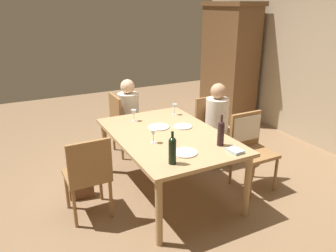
% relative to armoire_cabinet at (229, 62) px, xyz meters
% --- Properties ---
extents(ground_plane, '(10.00, 10.00, 0.00)m').
position_rel_armoire_cabinet_xyz_m(ground_plane, '(1.99, -2.34, -1.10)').
color(ground_plane, '#846647').
extents(armoire_cabinet, '(1.18, 0.62, 2.18)m').
position_rel_armoire_cabinet_xyz_m(armoire_cabinet, '(0.00, 0.00, 0.00)').
color(armoire_cabinet, brown).
rests_on(armoire_cabinet, ground_plane).
extents(dining_table, '(1.77, 1.17, 0.75)m').
position_rel_armoire_cabinet_xyz_m(dining_table, '(1.99, -2.34, -0.42)').
color(dining_table, tan).
rests_on(dining_table, ground_plane).
extents(chair_far_left, '(0.44, 0.44, 0.92)m').
position_rel_armoire_cabinet_xyz_m(chair_far_left, '(1.50, -1.37, -0.56)').
color(chair_far_left, olive).
rests_on(chair_far_left, ground_plane).
extents(chair_left_end, '(0.44, 0.44, 0.92)m').
position_rel_armoire_cabinet_xyz_m(chair_left_end, '(0.72, -2.42, -0.56)').
color(chair_left_end, olive).
rests_on(chair_left_end, ground_plane).
extents(chair_far_right, '(0.46, 0.44, 0.92)m').
position_rel_armoire_cabinet_xyz_m(chair_far_right, '(2.26, -1.37, -0.50)').
color(chair_far_right, olive).
rests_on(chair_far_right, ground_plane).
extents(chair_near, '(0.44, 0.44, 0.92)m').
position_rel_armoire_cabinet_xyz_m(chair_near, '(2.07, -3.30, -0.56)').
color(chair_near, olive).
rests_on(chair_near, ground_plane).
extents(person_woman_host, '(0.36, 0.32, 1.15)m').
position_rel_armoire_cabinet_xyz_m(person_woman_host, '(1.61, -1.37, -0.43)').
color(person_woman_host, '#33333D').
rests_on(person_woman_host, ground_plane).
extents(person_man_bearded, '(0.31, 0.35, 1.14)m').
position_rel_armoire_cabinet_xyz_m(person_man_bearded, '(0.72, -2.31, -0.44)').
color(person_man_bearded, '#33333D').
rests_on(person_man_bearded, ground_plane).
extents(wine_bottle_tall_green, '(0.07, 0.07, 0.32)m').
position_rel_armoire_cabinet_xyz_m(wine_bottle_tall_green, '(2.66, -2.64, -0.21)').
color(wine_bottle_tall_green, black).
rests_on(wine_bottle_tall_green, dining_table).
extents(wine_bottle_dark_red, '(0.07, 0.07, 0.34)m').
position_rel_armoire_cabinet_xyz_m(wine_bottle_dark_red, '(2.52, -1.99, -0.20)').
color(wine_bottle_dark_red, black).
rests_on(wine_bottle_dark_red, dining_table).
extents(wine_glass_near_left, '(0.07, 0.07, 0.15)m').
position_rel_armoire_cabinet_xyz_m(wine_glass_near_left, '(1.38, -2.51, -0.24)').
color(wine_glass_near_left, silver).
rests_on(wine_glass_near_left, dining_table).
extents(wine_glass_centre, '(0.07, 0.07, 0.15)m').
position_rel_armoire_cabinet_xyz_m(wine_glass_centre, '(1.40, -1.93, -0.24)').
color(wine_glass_centre, silver).
rests_on(wine_glass_centre, dining_table).
extents(wine_glass_near_right, '(0.07, 0.07, 0.15)m').
position_rel_armoire_cabinet_xyz_m(wine_glass_near_right, '(2.13, -2.59, -0.24)').
color(wine_glass_near_right, silver).
rests_on(wine_glass_near_right, dining_table).
extents(dinner_plate_host, '(0.25, 0.25, 0.01)m').
position_rel_armoire_cabinet_xyz_m(dinner_plate_host, '(2.52, -2.42, -0.34)').
color(dinner_plate_host, silver).
rests_on(dinner_plate_host, dining_table).
extents(dinner_plate_guest_left, '(0.26, 0.26, 0.01)m').
position_rel_armoire_cabinet_xyz_m(dinner_plate_guest_left, '(1.74, -2.34, -0.34)').
color(dinner_plate_guest_left, silver).
rests_on(dinner_plate_guest_left, dining_table).
extents(dinner_plate_guest_right, '(0.23, 0.23, 0.01)m').
position_rel_armoire_cabinet_xyz_m(dinner_plate_guest_right, '(1.86, -2.07, -0.34)').
color(dinner_plate_guest_right, silver).
rests_on(dinner_plate_guest_right, dining_table).
extents(folded_napkin, '(0.17, 0.13, 0.03)m').
position_rel_armoire_cabinet_xyz_m(folded_napkin, '(2.73, -1.95, -0.33)').
color(folded_napkin, '#ADC6D6').
rests_on(folded_napkin, dining_table).
extents(handbag, '(0.17, 0.30, 0.22)m').
position_rel_armoire_cabinet_xyz_m(handbag, '(1.64, -3.30, -0.99)').
color(handbag, brown).
rests_on(handbag, ground_plane).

